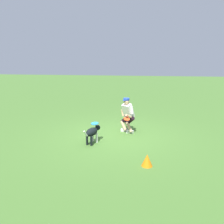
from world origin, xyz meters
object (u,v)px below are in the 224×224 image
person (127,114)px  dog (93,132)px  frisbee_flying (95,123)px  training_cone (147,160)px  frisbee_held (127,119)px

person → dog: bearing=-0.8°
frisbee_flying → person: bearing=-129.2°
dog → training_cone: size_ratio=2.99×
person → frisbee_flying: 1.51m
frisbee_held → person: bearing=-88.2°
person → frisbee_flying: person is taller
frisbee_held → training_cone: 2.48m
training_cone → frisbee_held: bearing=-72.4°
dog → frisbee_held: size_ratio=4.32×
training_cone → frisbee_flying: bearing=-42.1°
dog → training_cone: (-1.75, 1.40, -0.21)m
frisbee_flying → frisbee_held: bearing=-140.9°
dog → training_cone: dog is taller
frisbee_held → frisbee_flying: bearing=39.1°
person → training_cone: 2.87m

